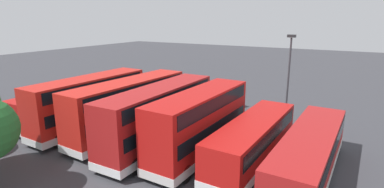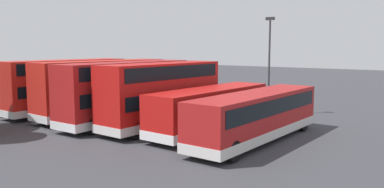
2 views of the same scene
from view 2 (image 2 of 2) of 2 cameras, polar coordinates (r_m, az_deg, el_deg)
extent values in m
plane|color=#38383D|center=(39.20, 3.41, -1.38)|extent=(140.00, 140.00, 0.00)
cube|color=#A51919|center=(23.59, 9.52, -2.96)|extent=(2.85, 11.87, 2.60)
cube|color=silver|center=(23.78, 9.47, -5.40)|extent=(2.89, 11.91, 0.55)
cube|color=black|center=(23.49, 9.55, -1.52)|extent=(2.89, 11.07, 0.90)
cube|color=black|center=(28.83, 15.11, -0.11)|extent=(2.25, 0.12, 1.10)
cylinder|color=black|center=(28.24, 11.77, -3.65)|extent=(0.33, 1.11, 1.10)
cylinder|color=black|center=(27.36, 16.03, -4.11)|extent=(0.33, 1.11, 1.10)
cylinder|color=black|center=(20.67, 0.73, -7.40)|extent=(0.33, 1.11, 1.10)
cylinder|color=black|center=(19.45, 6.10, -8.36)|extent=(0.33, 1.11, 1.10)
cube|color=#B71411|center=(25.71, 2.78, -2.06)|extent=(2.90, 10.64, 2.60)
cube|color=silver|center=(25.89, 2.77, -4.30)|extent=(2.94, 10.68, 0.55)
cube|color=black|center=(25.62, 2.79, -0.73)|extent=(2.93, 9.84, 0.90)
cube|color=black|center=(30.08, 8.63, 0.34)|extent=(2.25, 0.13, 1.10)
cylinder|color=black|center=(29.69, 5.32, -3.01)|extent=(0.34, 1.11, 1.10)
cylinder|color=black|center=(28.56, 9.12, -3.47)|extent=(0.34, 1.11, 1.10)
cylinder|color=black|center=(23.64, -4.94, -5.59)|extent=(0.34, 1.11, 1.10)
cylinder|color=black|center=(22.21, -0.66, -6.38)|extent=(0.34, 1.11, 1.10)
cube|color=#B71411|center=(27.20, -4.38, 0.13)|extent=(2.83, 10.20, 4.20)
cube|color=silver|center=(27.47, -4.35, -3.65)|extent=(2.87, 10.24, 0.55)
cube|color=black|center=(27.22, -4.38, -0.29)|extent=(2.87, 9.40, 0.90)
cube|color=black|center=(27.06, -4.41, 3.28)|extent=(2.87, 9.40, 0.90)
cube|color=black|center=(31.17, 1.90, 0.65)|extent=(2.25, 0.12, 1.10)
cylinder|color=black|center=(30.95, -1.35, -2.57)|extent=(0.33, 1.11, 1.10)
cylinder|color=black|center=(29.61, 2.04, -3.01)|extent=(0.33, 1.11, 1.10)
cylinder|color=black|center=(25.77, -11.70, -4.66)|extent=(0.33, 1.11, 1.10)
cylinder|color=black|center=(24.14, -8.20, -5.37)|extent=(0.33, 1.11, 1.10)
cube|color=#A51919|center=(29.36, -9.49, 0.56)|extent=(2.60, 11.49, 4.20)
cube|color=silver|center=(29.62, -9.42, -2.95)|extent=(2.64, 11.53, 0.55)
cube|color=black|center=(29.39, -9.49, 0.17)|extent=(2.66, 10.69, 0.90)
cube|color=black|center=(29.24, -9.55, 3.48)|extent=(2.66, 10.69, 0.90)
cube|color=black|center=(33.67, -2.50, 1.11)|extent=(2.25, 0.07, 1.10)
cylinder|color=black|center=(33.51, -5.51, -1.87)|extent=(0.31, 1.10, 1.10)
cylinder|color=black|center=(32.09, -2.49, -2.24)|extent=(0.31, 1.10, 1.10)
cylinder|color=black|center=(27.69, -17.47, -4.03)|extent=(0.31, 1.10, 1.10)
cylinder|color=black|center=(25.95, -14.49, -4.66)|extent=(0.31, 1.10, 1.10)
cube|color=red|center=(32.48, -12.93, 1.08)|extent=(3.09, 11.76, 4.20)
cube|color=silver|center=(32.71, -12.85, -2.10)|extent=(3.14, 11.80, 0.55)
cube|color=black|center=(32.50, -12.92, 0.73)|extent=(3.12, 10.96, 0.90)
cube|color=black|center=(32.36, -13.00, 3.73)|extent=(3.12, 10.96, 0.90)
cube|color=black|center=(36.40, -5.68, 1.53)|extent=(2.25, 0.17, 1.10)
cylinder|color=black|center=(36.41, -8.49, -1.21)|extent=(0.35, 1.11, 1.10)
cylinder|color=black|center=(34.81, -5.97, -1.55)|extent=(0.35, 1.11, 1.10)
cylinder|color=black|center=(31.17, -20.53, -2.95)|extent=(0.35, 1.11, 1.10)
cylinder|color=black|center=(29.28, -18.27, -3.48)|extent=(0.35, 1.11, 1.10)
cube|color=red|center=(35.02, -17.90, 1.34)|extent=(2.85, 11.03, 4.20)
cube|color=silver|center=(35.24, -17.79, -1.62)|extent=(2.89, 11.07, 0.55)
cube|color=black|center=(35.04, -17.89, 1.01)|extent=(2.89, 10.24, 0.90)
cube|color=black|center=(34.92, -17.99, 3.79)|extent=(2.89, 10.24, 0.90)
cube|color=black|center=(38.41, -11.10, 1.71)|extent=(2.25, 0.12, 1.10)
cylinder|color=black|center=(38.55, -13.74, -0.88)|extent=(0.33, 1.11, 1.10)
cylinder|color=black|center=(36.83, -11.55, -1.18)|extent=(0.33, 1.11, 1.10)
cylinder|color=black|center=(34.12, -24.51, -2.31)|extent=(0.33, 1.11, 1.10)
cylinder|color=black|center=(32.17, -22.63, -2.75)|extent=(0.33, 1.11, 1.10)
cube|color=#B71411|center=(38.20, -20.80, 0.46)|extent=(2.66, 10.08, 2.60)
cube|color=silver|center=(38.32, -20.73, -1.07)|extent=(2.70, 10.12, 0.55)
cube|color=black|center=(38.14, -20.84, 1.35)|extent=(2.71, 9.28, 0.90)
cube|color=black|center=(41.15, -14.98, 1.95)|extent=(2.25, 0.08, 1.10)
cylinder|color=black|center=(41.32, -17.43, -0.49)|extent=(0.31, 1.10, 1.10)
cylinder|color=black|center=(39.56, -15.46, -0.74)|extent=(0.31, 1.10, 1.10)
cylinder|color=black|center=(37.44, -26.30, -1.63)|extent=(0.31, 1.10, 1.10)
cylinder|color=black|center=(35.49, -24.57, -1.98)|extent=(0.31, 1.10, 1.10)
cube|color=#A5D14C|center=(51.93, -6.11, 1.23)|extent=(4.01, 4.83, 0.70)
cube|color=black|center=(52.07, -6.08, 1.94)|extent=(2.87, 3.20, 0.55)
cylinder|color=black|center=(50.16, -5.51, 0.80)|extent=(0.53, 0.66, 0.64)
cylinder|color=black|center=(50.43, -7.31, 0.81)|extent=(0.53, 0.66, 0.64)
cylinder|color=black|center=(53.50, -4.97, 1.19)|extent=(0.53, 0.66, 0.64)
cylinder|color=black|center=(53.74, -6.66, 1.19)|extent=(0.53, 0.66, 0.64)
cube|color=silver|center=(39.70, 3.64, -0.50)|extent=(4.44, 3.20, 0.70)
cube|color=black|center=(39.79, 3.48, 0.42)|extent=(2.87, 2.44, 0.55)
cylinder|color=black|center=(39.06, 5.81, -0.96)|extent=(0.68, 0.45, 0.64)
cylinder|color=black|center=(38.12, 3.90, -1.13)|extent=(0.68, 0.45, 0.64)
cylinder|color=black|center=(41.34, 3.40, -0.50)|extent=(0.68, 0.45, 0.64)
cylinder|color=black|center=(40.45, 1.55, -0.65)|extent=(0.68, 0.45, 0.64)
cylinder|color=#38383D|center=(32.75, 11.23, 3.71)|extent=(0.16, 0.16, 7.80)
cube|color=#262628|center=(32.78, 11.40, 10.80)|extent=(0.70, 0.30, 0.24)
camera|label=1|loc=(9.59, -34.64, 28.79)|focal=28.22mm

